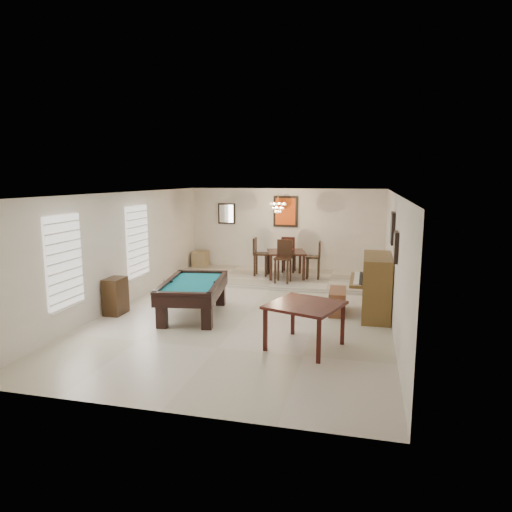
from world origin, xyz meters
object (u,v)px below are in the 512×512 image
at_px(dining_chair_east, 313,260).
at_px(upright_piano, 369,286).
at_px(square_table, 305,326).
at_px(dining_chair_south, 283,262).
at_px(dining_chair_north, 289,254).
at_px(dining_chair_west, 261,257).
at_px(flower_vase, 286,243).
at_px(pool_table, 194,299).
at_px(dining_table, 286,262).
at_px(corner_bench, 201,259).
at_px(apothecary_chest, 116,296).
at_px(chandelier, 278,204).
at_px(piano_bench, 337,301).

bearing_deg(dining_chair_east, upright_piano, 25.37).
bearing_deg(dining_chair_east, square_table, 2.15).
relative_size(upright_piano, dining_chair_south, 1.37).
distance_m(dining_chair_north, dining_chair_west, 0.98).
distance_m(flower_vase, dining_chair_north, 0.84).
xyz_separation_m(pool_table, dining_chair_west, (0.61, 3.78, 0.31)).
bearing_deg(dining_table, pool_table, -109.76).
bearing_deg(upright_piano, corner_bench, 144.24).
height_order(pool_table, upright_piano, upright_piano).
bearing_deg(flower_vase, dining_chair_south, -86.69).
bearing_deg(square_table, apothecary_chest, 166.50).
height_order(apothecary_chest, corner_bench, apothecary_chest).
height_order(dining_chair_south, corner_bench, dining_chair_south).
height_order(dining_chair_east, chandelier, chandelier).
xyz_separation_m(flower_vase, dining_chair_north, (-0.04, 0.71, -0.43)).
bearing_deg(dining_chair_north, corner_bench, -4.49).
xyz_separation_m(pool_table, apothecary_chest, (-1.68, -0.29, 0.04)).
distance_m(upright_piano, dining_chair_north, 4.26).
bearing_deg(flower_vase, dining_chair_north, 93.16).
bearing_deg(dining_chair_north, dining_chair_south, 92.70).
relative_size(pool_table, chandelier, 3.60).
bearing_deg(chandelier, pool_table, -106.39).
height_order(dining_chair_west, corner_bench, dining_chair_west).
distance_m(dining_table, dining_chair_west, 0.75).
height_order(dining_table, chandelier, chandelier).
relative_size(upright_piano, piano_bench, 1.71).
xyz_separation_m(pool_table, chandelier, (1.10, 3.74, 1.84)).
distance_m(pool_table, piano_bench, 3.13).
bearing_deg(apothecary_chest, pool_table, 9.93).
distance_m(pool_table, dining_table, 3.99).
xyz_separation_m(dining_table, dining_chair_west, (-0.74, 0.02, 0.12)).
height_order(corner_bench, chandelier, chandelier).
bearing_deg(pool_table, dining_chair_east, 51.32).
bearing_deg(dining_chair_north, upright_piano, 122.67).
bearing_deg(chandelier, upright_piano, -48.15).
bearing_deg(chandelier, dining_table, 3.00).
xyz_separation_m(pool_table, dining_chair_north, (1.31, 4.47, 0.30)).
bearing_deg(dining_chair_south, upright_piano, -39.65).
bearing_deg(dining_chair_west, dining_chair_north, -47.92).
bearing_deg(dining_chair_west, piano_bench, -142.76).
bearing_deg(upright_piano, chandelier, 131.85).
height_order(apothecary_chest, dining_table, dining_table).
relative_size(apothecary_chest, dining_chair_west, 0.73).
xyz_separation_m(dining_table, chandelier, (-0.25, -0.01, 1.65)).
bearing_deg(corner_bench, pool_table, -71.23).
bearing_deg(chandelier, flower_vase, 3.00).
relative_size(piano_bench, dining_chair_south, 0.80).
relative_size(square_table, chandelier, 1.90).
height_order(pool_table, dining_chair_north, dining_chair_north).
distance_m(upright_piano, dining_chair_west, 4.18).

